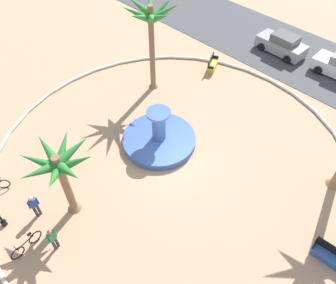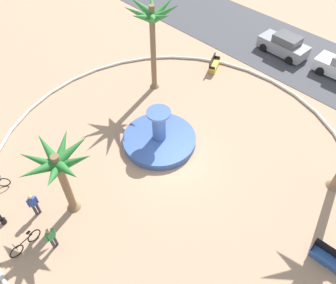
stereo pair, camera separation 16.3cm
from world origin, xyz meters
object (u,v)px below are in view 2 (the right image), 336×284
object	(u,v)px
bicycle_by_lamppost	(26,243)
parked_car_leftmost	(284,45)
fountain	(159,138)
bench_southeast	(214,65)
person_cyclist_helmet	(51,237)
person_cyclist_photo	(34,204)
palm_tree_near_fountain	(59,166)
palm_tree_by_curb	(152,22)
bench_west	(327,258)

from	to	relation	value
bicycle_by_lamppost	parked_car_leftmost	bearing A→B (deg)	91.64
fountain	bicycle_by_lamppost	bearing A→B (deg)	-86.86
bench_southeast	fountain	bearing A→B (deg)	-72.31
person_cyclist_helmet	bench_southeast	bearing A→B (deg)	103.80
bench_southeast	person_cyclist_photo	xyz separation A→B (m)	(1.88, -16.37, 0.55)
palm_tree_near_fountain	person_cyclist_helmet	world-z (taller)	palm_tree_near_fountain
palm_tree_by_curb	bicycle_by_lamppost	size ratio (longest dim) A/B	3.75
person_cyclist_helmet	person_cyclist_photo	size ratio (longest dim) A/B	1.00
bench_southeast	palm_tree_near_fountain	bearing A→B (deg)	-78.96
palm_tree_by_curb	person_cyclist_helmet	xyz separation A→B (m)	(5.72, -11.88, -4.21)
person_cyclist_helmet	palm_tree_by_curb	bearing A→B (deg)	115.71
palm_tree_by_curb	person_cyclist_photo	world-z (taller)	palm_tree_by_curb
bicycle_by_lamppost	fountain	bearing A→B (deg)	93.14
fountain	parked_car_leftmost	world-z (taller)	fountain
palm_tree_near_fountain	bench_west	size ratio (longest dim) A/B	2.75
bicycle_by_lamppost	person_cyclist_photo	size ratio (longest dim) A/B	1.06
palm_tree_by_curb	parked_car_leftmost	bearing A→B (deg)	68.51
palm_tree_near_fountain	parked_car_leftmost	distance (m)	20.68
palm_tree_by_curb	bicycle_by_lamppost	xyz separation A→B (m)	(4.80, -12.88, -4.73)
person_cyclist_helmet	person_cyclist_photo	distance (m)	2.24
bench_west	person_cyclist_helmet	size ratio (longest dim) A/B	1.01
bicycle_by_lamppost	person_cyclist_helmet	distance (m)	1.45
palm_tree_by_curb	person_cyclist_helmet	distance (m)	13.84
palm_tree_by_curb	person_cyclist_photo	distance (m)	12.78
bench_west	person_cyclist_photo	size ratio (longest dim) A/B	1.01
parked_car_leftmost	person_cyclist_helmet	bearing A→B (deg)	-85.95
parked_car_leftmost	bicycle_by_lamppost	bearing A→B (deg)	-88.36
fountain	bicycle_by_lamppost	distance (m)	9.33
fountain	person_cyclist_photo	bearing A→B (deg)	-95.65
fountain	parked_car_leftmost	xyz separation A→B (m)	(-0.16, 14.07, 0.43)
bench_west	person_cyclist_helmet	distance (m)	12.91
palm_tree_by_curb	bench_southeast	xyz separation A→B (m)	(1.62, 4.82, -4.77)
fountain	bench_southeast	world-z (taller)	fountain
palm_tree_near_fountain	person_cyclist_helmet	bearing A→B (deg)	-57.30
person_cyclist_photo	bicycle_by_lamppost	bearing A→B (deg)	-45.57
palm_tree_near_fountain	palm_tree_by_curb	xyz separation A→B (m)	(-4.51, 9.99, 1.62)
palm_tree_by_curb	fountain	bearing A→B (deg)	-39.71
palm_tree_near_fountain	person_cyclist_helmet	size ratio (longest dim) A/B	2.78
fountain	bench_west	size ratio (longest dim) A/B	2.78
person_cyclist_helmet	person_cyclist_photo	bearing A→B (deg)	171.67
fountain	person_cyclist_photo	size ratio (longest dim) A/B	2.81
palm_tree_near_fountain	palm_tree_by_curb	bearing A→B (deg)	114.29
palm_tree_near_fountain	palm_tree_by_curb	size ratio (longest dim) A/B	0.70
bench_southeast	person_cyclist_photo	bearing A→B (deg)	-83.43
person_cyclist_photo	palm_tree_by_curb	bearing A→B (deg)	106.87
palm_tree_near_fountain	bicycle_by_lamppost	bearing A→B (deg)	-84.16
fountain	bench_west	world-z (taller)	fountain
fountain	palm_tree_by_curb	bearing A→B (deg)	140.29
fountain	bench_southeast	xyz separation A→B (m)	(-2.67, 8.38, -0.00)
bench_southeast	bench_west	bearing A→B (deg)	-30.49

